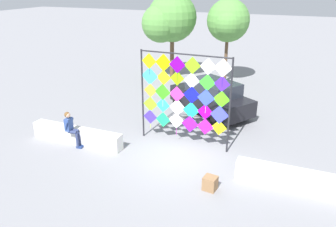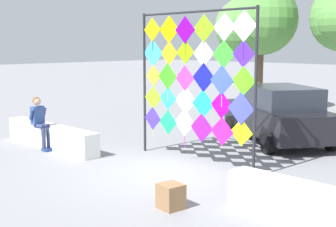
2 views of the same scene
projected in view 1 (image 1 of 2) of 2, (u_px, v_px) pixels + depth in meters
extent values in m
plane|color=gray|center=(177.00, 159.00, 12.87)|extent=(120.00, 120.00, 0.00)
cube|color=silver|center=(77.00, 135.00, 14.08)|extent=(4.18, 0.50, 0.66)
cube|color=silver|center=(300.00, 180.00, 10.94)|extent=(4.18, 0.50, 0.66)
cylinder|color=#232328|center=(143.00, 95.00, 14.10)|extent=(0.07, 0.07, 3.84)
cylinder|color=#232328|center=(230.00, 107.00, 12.73)|extent=(0.07, 0.07, 3.84)
cylinder|color=#232328|center=(185.00, 54.00, 12.72)|extent=(3.73, 0.11, 0.06)
cube|color=#4530E3|center=(150.00, 117.00, 14.30)|extent=(0.64, 0.02, 0.64)
cylinder|color=#CDE516|center=(151.00, 126.00, 14.47)|extent=(0.02, 0.02, 0.19)
cube|color=#1BF571|center=(163.00, 120.00, 14.12)|extent=(0.67, 0.02, 0.67)
cube|color=white|center=(176.00, 120.00, 13.88)|extent=(0.70, 0.02, 0.70)
cylinder|color=#E516CC|center=(176.00, 131.00, 14.07)|extent=(0.02, 0.02, 0.31)
cube|color=#8115E6|center=(190.00, 124.00, 13.68)|extent=(0.74, 0.02, 0.74)
cube|color=#D819C5|center=(205.00, 127.00, 13.44)|extent=(0.70, 0.02, 0.70)
cube|color=#D0E115|center=(219.00, 128.00, 13.22)|extent=(0.64, 0.02, 0.64)
cube|color=#88F920|center=(150.00, 104.00, 14.09)|extent=(0.66, 0.02, 0.66)
cube|color=#29E1CB|center=(163.00, 105.00, 13.87)|extent=(0.63, 0.02, 0.63)
cube|color=white|center=(177.00, 107.00, 13.66)|extent=(0.72, 0.02, 0.72)
cube|color=#17D08C|center=(191.00, 110.00, 13.44)|extent=(0.72, 0.02, 0.72)
cylinder|color=#E51663|center=(191.00, 123.00, 13.66)|extent=(0.02, 0.02, 0.39)
cube|color=#9B06E7|center=(205.00, 112.00, 13.21)|extent=(0.66, 0.02, 0.65)
cube|color=#3C44F9|center=(219.00, 115.00, 13.00)|extent=(0.75, 0.02, 0.75)
cylinder|color=yellow|center=(219.00, 128.00, 13.22)|extent=(0.02, 0.02, 0.41)
cube|color=gold|center=(150.00, 90.00, 13.87)|extent=(0.59, 0.02, 0.59)
cylinder|color=blue|center=(151.00, 100.00, 14.04)|extent=(0.02, 0.02, 0.29)
cube|color=#32E719|center=(163.00, 92.00, 13.64)|extent=(0.69, 0.02, 0.69)
cylinder|color=#CB16E5|center=(163.00, 103.00, 13.83)|extent=(0.02, 0.02, 0.29)
cube|color=#F42BA8|center=(177.00, 94.00, 13.44)|extent=(0.65, 0.02, 0.65)
cube|color=#0D12E5|center=(192.00, 95.00, 13.19)|extent=(0.72, 0.02, 0.72)
cylinder|color=yellow|center=(192.00, 106.00, 13.38)|extent=(0.02, 0.02, 0.26)
cube|color=#2D43F2|center=(206.00, 98.00, 12.98)|extent=(0.71, 0.02, 0.71)
cylinder|color=yellow|center=(205.00, 110.00, 13.17)|extent=(0.02, 0.02, 0.28)
cube|color=#50DC17|center=(221.00, 99.00, 12.76)|extent=(0.68, 0.02, 0.68)
cylinder|color=#A916E5|center=(221.00, 112.00, 12.96)|extent=(0.02, 0.02, 0.34)
cube|color=#3CC5F3|center=(150.00, 76.00, 13.66)|extent=(0.75, 0.02, 0.75)
cylinder|color=#E54B16|center=(150.00, 88.00, 13.86)|extent=(0.02, 0.02, 0.28)
cube|color=yellow|center=(164.00, 78.00, 13.43)|extent=(0.62, 0.02, 0.62)
cube|color=#92D70E|center=(177.00, 78.00, 13.21)|extent=(0.60, 0.02, 0.60)
cube|color=white|center=(192.00, 81.00, 13.00)|extent=(0.67, 0.02, 0.67)
cylinder|color=#E516B8|center=(192.00, 91.00, 13.17)|extent=(0.02, 0.02, 0.22)
cube|color=#3BE130|center=(207.00, 83.00, 12.77)|extent=(0.67, 0.02, 0.67)
cube|color=#5023F7|center=(222.00, 84.00, 12.54)|extent=(0.63, 0.02, 0.63)
cube|color=#B9CE0D|center=(149.00, 61.00, 13.41)|extent=(0.65, 0.02, 0.65)
cylinder|color=#2D16E5|center=(149.00, 72.00, 13.58)|extent=(0.02, 0.02, 0.24)
cube|color=#DBD805|center=(163.00, 63.00, 13.21)|extent=(0.72, 0.02, 0.72)
cube|color=#7506D0|center=(177.00, 65.00, 12.98)|extent=(0.69, 0.02, 0.69)
cylinder|color=#73E516|center=(177.00, 77.00, 13.18)|extent=(0.02, 0.02, 0.35)
cube|color=#83E318|center=(192.00, 65.00, 12.75)|extent=(0.68, 0.02, 0.68)
cylinder|color=#7816E5|center=(192.00, 78.00, 12.94)|extent=(0.02, 0.02, 0.30)
cube|color=white|center=(208.00, 67.00, 12.53)|extent=(0.66, 0.02, 0.66)
cylinder|color=#3916E5|center=(208.00, 78.00, 12.71)|extent=(0.02, 0.02, 0.24)
cube|color=white|center=(223.00, 68.00, 12.30)|extent=(0.71, 0.02, 0.71)
cylinder|color=#1F16E5|center=(222.00, 82.00, 12.51)|extent=(0.02, 0.02, 0.39)
cylinder|color=navy|center=(77.00, 141.00, 13.61)|extent=(0.11, 0.11, 0.66)
cylinder|color=navy|center=(72.00, 132.00, 13.53)|extent=(0.38, 0.17, 0.13)
cube|color=navy|center=(79.00, 147.00, 13.70)|extent=(0.25, 0.13, 0.09)
cylinder|color=navy|center=(79.00, 139.00, 13.76)|extent=(0.11, 0.11, 0.66)
cylinder|color=navy|center=(75.00, 130.00, 13.68)|extent=(0.38, 0.17, 0.13)
cube|color=navy|center=(81.00, 145.00, 13.86)|extent=(0.25, 0.13, 0.09)
cube|color=#334C8C|center=(69.00, 124.00, 13.54)|extent=(0.24, 0.38, 0.52)
sphere|color=tan|center=(68.00, 115.00, 13.39)|extent=(0.22, 0.22, 0.22)
sphere|color=brown|center=(67.00, 115.00, 13.39)|extent=(0.22, 0.22, 0.22)
cylinder|color=#334C8C|center=(66.00, 125.00, 13.32)|extent=(0.19, 0.10, 0.31)
cylinder|color=#334C8C|center=(72.00, 121.00, 13.71)|extent=(0.19, 0.10, 0.31)
cube|color=black|center=(211.00, 100.00, 17.10)|extent=(4.81, 4.06, 0.80)
cube|color=#282D38|center=(213.00, 87.00, 16.71)|extent=(3.03, 2.79, 0.64)
cylinder|color=black|center=(178.00, 103.00, 17.92)|extent=(0.63, 0.52, 0.60)
cylinder|color=black|center=(205.00, 96.00, 18.92)|extent=(0.63, 0.52, 0.60)
cylinder|color=black|center=(216.00, 121.00, 15.58)|extent=(0.63, 0.52, 0.60)
cylinder|color=black|center=(245.00, 113.00, 16.58)|extent=(0.63, 0.52, 0.60)
cube|color=olive|center=(210.00, 183.00, 10.95)|extent=(0.47, 0.45, 0.47)
cylinder|color=brown|center=(172.00, 56.00, 22.93)|extent=(0.28, 0.28, 3.16)
sphere|color=#569342|center=(172.00, 17.00, 21.98)|extent=(3.21, 3.21, 3.21)
sphere|color=#569342|center=(172.00, 19.00, 22.25)|extent=(2.33, 2.33, 2.33)
sphere|color=#569342|center=(161.00, 23.00, 21.71)|extent=(2.48, 2.48, 2.48)
cylinder|color=brown|center=(226.00, 59.00, 21.83)|extent=(0.21, 0.21, 3.24)
sphere|color=#569342|center=(228.00, 20.00, 20.93)|extent=(2.67, 2.67, 2.67)
sphere|color=#569342|center=(228.00, 23.00, 20.48)|extent=(1.89, 1.89, 1.89)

